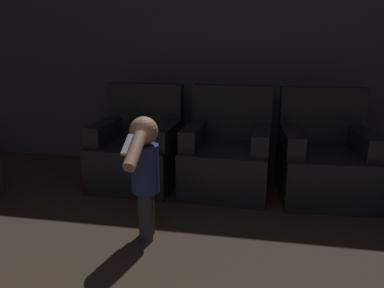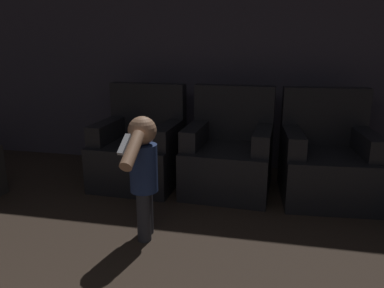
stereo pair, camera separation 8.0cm
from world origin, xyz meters
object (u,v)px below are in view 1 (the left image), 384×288
Objects in this scene: armchair_left at (138,150)px; armchair_right at (324,161)px; armchair_middle at (227,155)px; person_toddler at (145,169)px.

armchair_left is 1.88m from armchair_right.
armchair_left is at bearing -177.64° from armchair_middle.
armchair_middle is at bearing 1.81° from armchair_left.
armchair_middle reaches higher than person_toddler.
armchair_right is (0.94, -0.00, 0.00)m from armchair_middle.
person_toddler is (0.44, -1.13, 0.21)m from armchair_left.
armchair_right is 1.84m from person_toddler.
armchair_right reaches higher than person_toddler.
armchair_right is 1.09× the size of person_toddler.
armchair_left is 1.00× the size of armchair_right.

